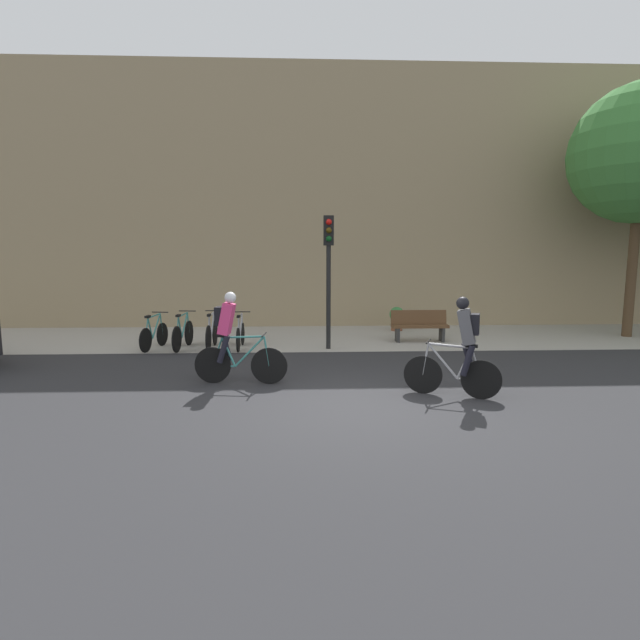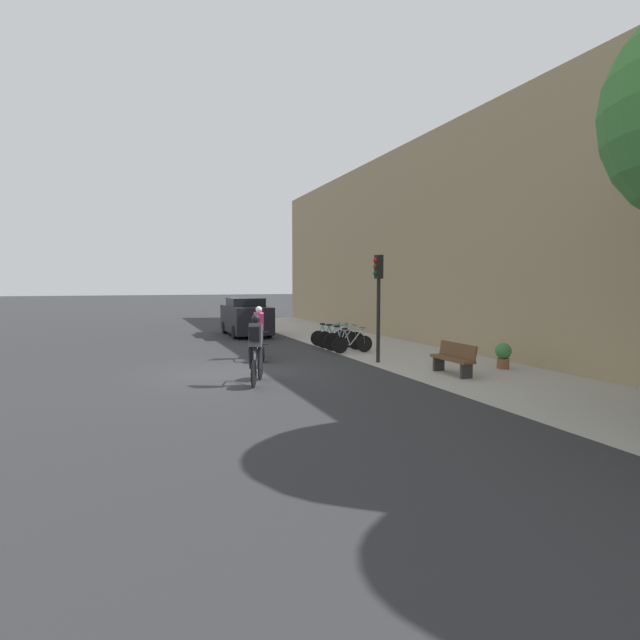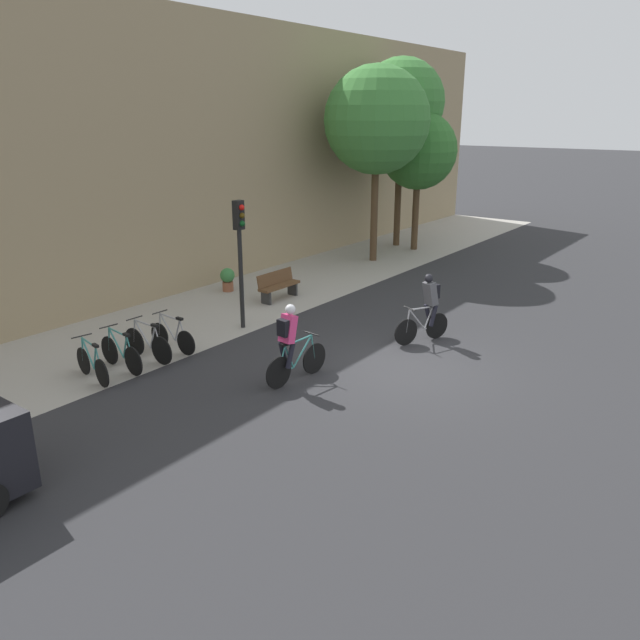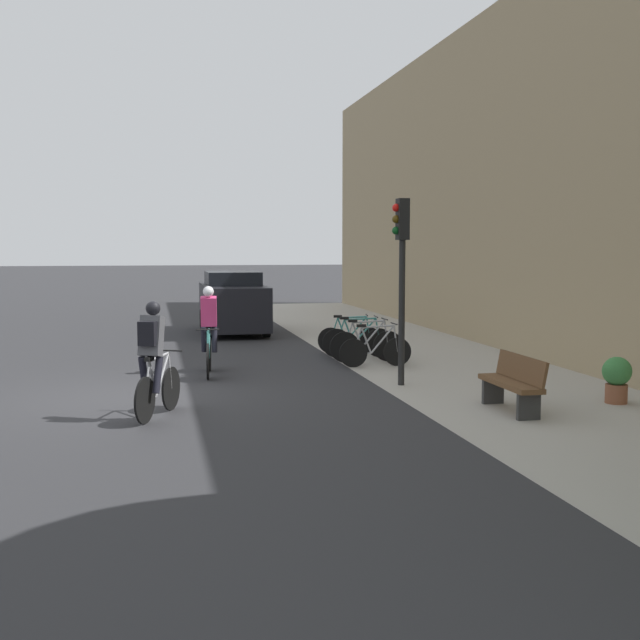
{
  "view_description": "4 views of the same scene",
  "coord_description": "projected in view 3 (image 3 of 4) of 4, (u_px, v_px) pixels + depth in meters",
  "views": [
    {
      "loc": [
        -0.95,
        -8.07,
        2.56
      ],
      "look_at": [
        -0.53,
        1.82,
        1.2
      ],
      "focal_mm": 28.0,
      "sensor_mm": 36.0,
      "label": 1
    },
    {
      "loc": [
        14.18,
        -2.55,
        2.58
      ],
      "look_at": [
        -2.39,
        3.77,
        1.26
      ],
      "focal_mm": 28.0,
      "sensor_mm": 36.0,
      "label": 2
    },
    {
      "loc": [
        -11.95,
        -6.5,
        5.62
      ],
      "look_at": [
        -1.03,
        1.65,
        1.09
      ],
      "focal_mm": 35.0,
      "sensor_mm": 36.0,
      "label": 3
    },
    {
      "loc": [
        14.08,
        0.41,
        2.59
      ],
      "look_at": [
        -0.53,
        3.46,
        1.23
      ],
      "focal_mm": 45.0,
      "sensor_mm": 36.0,
      "label": 4
    }
  ],
  "objects": [
    {
      "name": "traffic_light_pole",
      "position": [
        240.0,
        241.0,
        16.46
      ],
      "size": [
        0.26,
        0.3,
        3.48
      ],
      "color": "black",
      "rests_on": "ground"
    },
    {
      "name": "potted_plant",
      "position": [
        228.0,
        278.0,
        20.61
      ],
      "size": [
        0.48,
        0.48,
        0.78
      ],
      "color": "brown",
      "rests_on": "ground"
    },
    {
      "name": "cyclist_pink",
      "position": [
        291.0,
        342.0,
        13.39
      ],
      "size": [
        1.83,
        0.49,
        1.8
      ],
      "color": "black",
      "rests_on": "ground"
    },
    {
      "name": "parked_bike_0",
      "position": [
        92.0,
        364.0,
        13.69
      ],
      "size": [
        0.46,
        1.57,
        0.95
      ],
      "color": "black",
      "rests_on": "ground"
    },
    {
      "name": "parked_bike_3",
      "position": [
        173.0,
        336.0,
        15.42
      ],
      "size": [
        0.46,
        1.61,
        0.95
      ],
      "color": "black",
      "rests_on": "ground"
    },
    {
      "name": "cyclist_grey",
      "position": [
        428.0,
        306.0,
        15.93
      ],
      "size": [
        1.58,
        0.74,
        1.79
      ],
      "color": "black",
      "rests_on": "ground"
    },
    {
      "name": "street_tree_1",
      "position": [
        402.0,
        103.0,
        26.08
      ],
      "size": [
        3.59,
        3.59,
        7.88
      ],
      "color": "#4C3823",
      "rests_on": "ground"
    },
    {
      "name": "kerb_strip",
      "position": [
        203.0,
        314.0,
        18.39
      ],
      "size": [
        44.0,
        4.5,
        0.01
      ],
      "primitive_type": "cube",
      "color": "#A39E93",
      "rests_on": "ground"
    },
    {
      "name": "parked_bike_2",
      "position": [
        148.0,
        344.0,
        14.83
      ],
      "size": [
        0.46,
        1.7,
        0.98
      ],
      "color": "black",
      "rests_on": "ground"
    },
    {
      "name": "street_tree_0",
      "position": [
        377.0,
        120.0,
        23.41
      ],
      "size": [
        4.02,
        4.02,
        7.39
      ],
      "color": "#4C3823",
      "rests_on": "ground"
    },
    {
      "name": "street_tree_2",
      "position": [
        418.0,
        151.0,
        25.83
      ],
      "size": [
        3.2,
        3.2,
        5.76
      ],
      "color": "#4C3823",
      "rests_on": "ground"
    },
    {
      "name": "ground",
      "position": [
        403.0,
        367.0,
        14.55
      ],
      "size": [
        200.0,
        200.0,
        0.0
      ],
      "primitive_type": "plane",
      "color": "#2B2B2D"
    },
    {
      "name": "building_facade",
      "position": [
        134.0,
        158.0,
        18.46
      ],
      "size": [
        44.0,
        0.6,
        8.73
      ],
      "primitive_type": "cube",
      "color": "#9E8966",
      "rests_on": "ground"
    },
    {
      "name": "bench",
      "position": [
        278.0,
        285.0,
        19.68
      ],
      "size": [
        1.61,
        0.44,
        0.89
      ],
      "color": "brown",
      "rests_on": "ground"
    },
    {
      "name": "parked_bike_1",
      "position": [
        121.0,
        353.0,
        14.26
      ],
      "size": [
        0.46,
        1.69,
        0.98
      ],
      "color": "black",
      "rests_on": "ground"
    }
  ]
}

